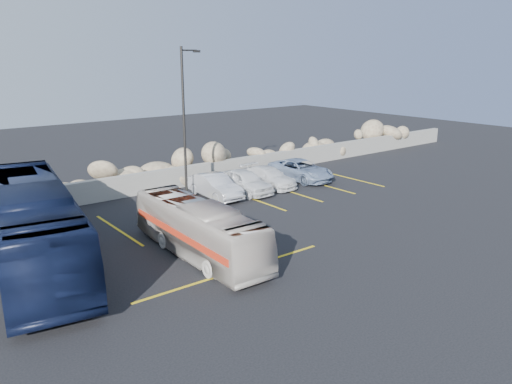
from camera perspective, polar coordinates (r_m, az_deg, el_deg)
ground at (r=18.67m, az=0.41°, el=-8.46°), size 90.00×90.00×0.00m
seawall at (r=28.36m, az=-14.87°, el=0.64°), size 60.00×0.40×1.20m
riprap_pile at (r=29.28m, az=-15.91°, el=2.43°), size 54.00×2.80×2.60m
parking_lines at (r=25.47m, az=0.78°, el=-1.87°), size 18.16×9.36×0.01m
lamppost at (r=26.60m, az=-8.13°, el=8.17°), size 1.14×0.18×8.00m
vintage_bus at (r=19.40m, az=-6.59°, el=-4.24°), size 2.00×7.69×2.13m
tour_coach at (r=19.89m, az=-24.11°, el=-3.51°), size 4.38×11.50×3.13m
car_a at (r=28.22m, az=-1.29°, el=1.22°), size 1.61×3.91×1.32m
car_b at (r=27.37m, az=-4.71°, el=0.69°), size 1.47×3.94×1.29m
car_c at (r=29.64m, az=1.45°, el=1.72°), size 1.79×4.01×1.14m
car_d at (r=31.35m, az=5.13°, el=2.53°), size 2.18×4.58×1.26m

